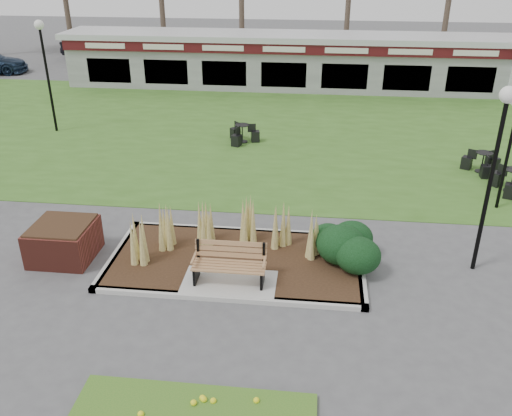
# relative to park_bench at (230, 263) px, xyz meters

# --- Properties ---
(ground) EXTENTS (100.00, 100.00, 0.00)m
(ground) POSITION_rel_park_bench_xyz_m (0.00, -0.25, -0.59)
(ground) COLOR #515154
(ground) RESTS_ON ground
(lawn) EXTENTS (34.00, 16.00, 0.02)m
(lawn) POSITION_rel_park_bench_xyz_m (0.00, 11.75, -0.58)
(lawn) COLOR #396720
(lawn) RESTS_ON ground
(planting_bed) EXTENTS (6.75, 3.40, 1.27)m
(planting_bed) POSITION_rel_park_bench_xyz_m (1.27, 1.10, -0.22)
(planting_bed) COLOR #301F13
(planting_bed) RESTS_ON ground
(park_bench) EXTENTS (1.70, 0.66, 0.93)m
(park_bench) POSITION_rel_park_bench_xyz_m (0.00, 0.00, 0.00)
(park_bench) COLOR #A36C4A
(park_bench) RESTS_ON ground
(brick_planter) EXTENTS (1.50, 1.50, 0.95)m
(brick_planter) POSITION_rel_park_bench_xyz_m (-4.40, 0.75, -0.11)
(brick_planter) COLOR maroon
(brick_planter) RESTS_ON ground
(food_pavilion) EXTENTS (24.60, 3.40, 2.90)m
(food_pavilion) POSITION_rel_park_bench_xyz_m (0.00, 19.71, 0.89)
(food_pavilion) COLOR gray
(food_pavilion) RESTS_ON ground
(lamp_post_near_right) EXTENTS (0.38, 0.38, 4.56)m
(lamp_post_near_right) POSITION_rel_park_bench_xyz_m (5.89, 1.38, 2.73)
(lamp_post_near_right) COLOR black
(lamp_post_near_right) RESTS_ON ground
(lamp_post_mid_left) EXTENTS (0.38, 0.38, 4.57)m
(lamp_post_mid_left) POSITION_rel_park_bench_xyz_m (-9.26, 10.69, 2.74)
(lamp_post_mid_left) COLOR black
(lamp_post_mid_left) RESTS_ON ground
(bistro_set_b) EXTENTS (1.29, 1.34, 0.73)m
(bistro_set_b) POSITION_rel_park_bench_xyz_m (-1.10, 10.14, -0.33)
(bistro_set_b) COLOR black
(bistro_set_b) RESTS_ON ground
(bistro_set_c) EXTENTS (1.37, 1.19, 0.73)m
(bistro_set_c) POSITION_rel_park_bench_xyz_m (7.71, 7.92, -0.33)
(bistro_set_c) COLOR black
(bistro_set_c) RESTS_ON ground
(bistro_set_d) EXTENTS (1.33, 1.42, 0.76)m
(bistro_set_d) POSITION_rel_park_bench_xyz_m (8.23, 6.30, -0.32)
(bistro_set_d) COLOR black
(bistro_set_d) RESTS_ON ground
(car_black) EXTENTS (5.05, 2.38, 1.60)m
(car_black) POSITION_rel_park_bench_xyz_m (-13.64, 26.75, 0.21)
(car_black) COLOR black
(car_black) RESTS_ON ground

